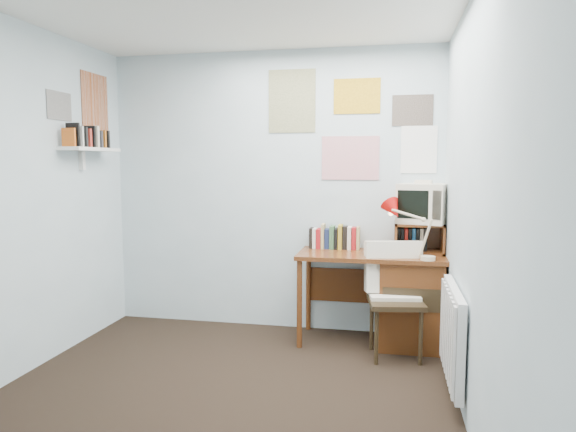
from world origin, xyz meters
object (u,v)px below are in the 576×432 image
object	(u,v)px
desk	(403,297)
crt_tv	(423,201)
wall_shelf	(90,149)
desk_lamp	(429,234)
radiator	(453,334)
desk_chair	(396,303)
tv_riser	(419,238)

from	to	relation	value
desk	crt_tv	size ratio (longest dim) A/B	3.18
desk	wall_shelf	world-z (taller)	wall_shelf
desk_lamp	radiator	size ratio (longest dim) A/B	0.52
desk	desk_lamp	xyz separation A→B (m)	(0.17, -0.22, 0.56)
desk_chair	crt_tv	size ratio (longest dim) A/B	2.30
desk	tv_riser	distance (m)	0.51
desk_lamp	tv_riser	distance (m)	0.34
radiator	desk_lamp	bearing A→B (deg)	99.32
desk_chair	tv_riser	distance (m)	0.64
crt_tv	radiator	distance (m)	1.32
desk	tv_riser	bearing A→B (deg)	42.96
desk	wall_shelf	xyz separation A→B (m)	(-2.57, -0.38, 1.21)
tv_riser	radiator	distance (m)	1.15
tv_riser	wall_shelf	bearing A→B (deg)	-169.68
crt_tv	desk_chair	bearing A→B (deg)	-100.59
desk_chair	crt_tv	xyz separation A→B (m)	(0.21, 0.44, 0.75)
desk_chair	radiator	distance (m)	0.72
tv_riser	radiator	bearing A→B (deg)	-80.72
tv_riser	desk_chair	bearing A→B (deg)	-113.78
wall_shelf	desk_lamp	bearing A→B (deg)	3.34
desk	desk_chair	world-z (taller)	desk_chair
tv_riser	wall_shelf	distance (m)	2.83
desk_lamp	radiator	world-z (taller)	desk_lamp
tv_riser	wall_shelf	xyz separation A→B (m)	(-2.69, -0.49, 0.74)
tv_riser	radiator	size ratio (longest dim) A/B	0.50
desk_lamp	crt_tv	world-z (taller)	crt_tv
crt_tv	wall_shelf	world-z (taller)	wall_shelf
tv_riser	crt_tv	xyz separation A→B (m)	(0.03, 0.02, 0.30)
radiator	tv_riser	bearing A→B (deg)	99.28
desk_lamp	wall_shelf	xyz separation A→B (m)	(-2.74, -0.16, 0.65)
desk_chair	crt_tv	world-z (taller)	crt_tv
desk	radiator	world-z (taller)	desk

